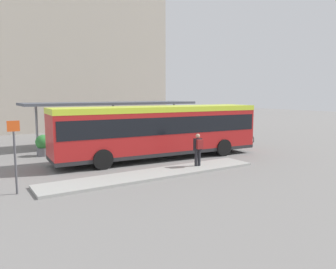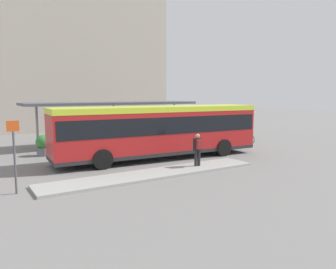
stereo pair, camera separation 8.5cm
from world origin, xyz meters
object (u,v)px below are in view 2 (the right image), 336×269
bicycle_white (236,138)px  bicycle_orange (233,137)px  city_bus (159,128)px  pedestrian_waiting (198,148)px  bicycle_blue (245,139)px  platform_sign (14,154)px  potted_planter_near_shelter (44,145)px

bicycle_white → bicycle_orange: (0.39, 0.73, 0.00)m
city_bus → bicycle_orange: bearing=22.7°
pedestrian_waiting → bicycle_blue: pedestrian_waiting is taller
bicycle_blue → bicycle_white: (-0.25, 0.73, -0.04)m
platform_sign → bicycle_blue: bearing=15.5°
bicycle_white → platform_sign: size_ratio=0.57×
potted_planter_near_shelter → platform_sign: (-2.56, -7.65, 0.88)m
bicycle_blue → bicycle_white: bearing=-168.6°
city_bus → platform_sign: bearing=-155.6°
city_bus → bicycle_orange: size_ratio=7.72×
bicycle_white → bicycle_blue: bearing=17.5°
bicycle_blue → bicycle_orange: size_ratio=1.10×
city_bus → pedestrian_waiting: city_bus is taller
city_bus → platform_sign: city_bus is taller
bicycle_white → bicycle_orange: size_ratio=0.99×
bicycle_white → potted_planter_near_shelter: size_ratio=1.23×
pedestrian_waiting → platform_sign: 8.52m
bicycle_blue → potted_planter_near_shelter: bearing=-109.5°
bicycle_blue → bicycle_white: size_ratio=1.11×
potted_planter_near_shelter → bicycle_white: bearing=-9.4°
bicycle_blue → potted_planter_near_shelter: size_ratio=1.36×
bicycle_white → platform_sign: (-16.48, -5.35, 1.21)m
city_bus → bicycle_blue: (8.56, 1.53, -1.42)m
bicycle_orange → bicycle_white: bearing=144.5°
bicycle_orange → potted_planter_near_shelter: 14.40m
pedestrian_waiting → potted_planter_near_shelter: pedestrian_waiting is taller
bicycle_orange → potted_planter_near_shelter: potted_planter_near_shelter is taller
city_bus → bicycle_blue: bearing=13.9°
city_bus → platform_sign: 8.74m
bicycle_orange → potted_planter_near_shelter: (-14.32, 1.56, 0.32)m
pedestrian_waiting → potted_planter_near_shelter: size_ratio=1.27×
pedestrian_waiting → bicycle_white: pedestrian_waiting is taller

